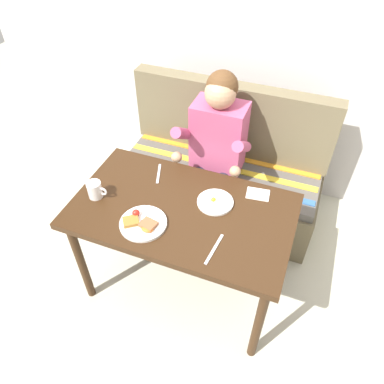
{
  "coord_description": "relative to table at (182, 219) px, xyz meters",
  "views": [
    {
      "loc": [
        0.55,
        -1.27,
        2.18
      ],
      "look_at": [
        0.0,
        0.15,
        0.72
      ],
      "focal_mm": 34.64,
      "sensor_mm": 36.0,
      "label": 1
    }
  ],
  "objects": [
    {
      "name": "plate_eggs",
      "position": [
        0.15,
        0.1,
        0.09
      ],
      "size": [
        0.2,
        0.2,
        0.04
      ],
      "color": "white",
      "rests_on": "table"
    },
    {
      "name": "napkin",
      "position": [
        0.36,
        0.25,
        0.09
      ],
      "size": [
        0.14,
        0.11,
        0.01
      ],
      "primitive_type": "cube",
      "rotation": [
        0.0,
        0.0,
        0.12
      ],
      "color": "silver",
      "rests_on": "table"
    },
    {
      "name": "coffee_mug",
      "position": [
        -0.48,
        -0.08,
        0.13
      ],
      "size": [
        0.12,
        0.08,
        0.1
      ],
      "color": "white",
      "rests_on": "table"
    },
    {
      "name": "ground_plane",
      "position": [
        0.0,
        0.0,
        -0.65
      ],
      "size": [
        8.0,
        8.0,
        0.0
      ],
      "primitive_type": "plane",
      "color": "beige"
    },
    {
      "name": "person",
      "position": [
        -0.01,
        0.59,
        0.09
      ],
      "size": [
        0.45,
        0.61,
        1.21
      ],
      "color": "#B44A70",
      "rests_on": "ground"
    },
    {
      "name": "fork",
      "position": [
        -0.24,
        0.21,
        0.08
      ],
      "size": [
        0.07,
        0.17,
        0.0
      ],
      "primitive_type": "cube",
      "rotation": [
        0.0,
        0.0,
        0.34
      ],
      "color": "silver",
      "rests_on": "table"
    },
    {
      "name": "couch",
      "position": [
        0.0,
        0.76,
        -0.32
      ],
      "size": [
        1.44,
        0.56,
        1.0
      ],
      "color": "brown",
      "rests_on": "ground"
    },
    {
      "name": "plate_breakfast",
      "position": [
        -0.15,
        -0.18,
        0.1
      ],
      "size": [
        0.25,
        0.25,
        0.05
      ],
      "color": "white",
      "rests_on": "table"
    },
    {
      "name": "knife",
      "position": [
        0.25,
        -0.2,
        0.08
      ],
      "size": [
        0.03,
        0.2,
        0.0
      ],
      "primitive_type": "cube",
      "rotation": [
        0.0,
        0.0,
        -0.11
      ],
      "color": "silver",
      "rests_on": "table"
    },
    {
      "name": "table",
      "position": [
        0.0,
        0.0,
        0.0
      ],
      "size": [
        1.2,
        0.7,
        0.73
      ],
      "color": "#351F0F",
      "rests_on": "ground"
    },
    {
      "name": "back_wall",
      "position": [
        0.0,
        1.27,
        0.65
      ],
      "size": [
        4.4,
        0.1,
        2.6
      ],
      "primitive_type": "cube",
      "color": "beige",
      "rests_on": "ground"
    }
  ]
}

